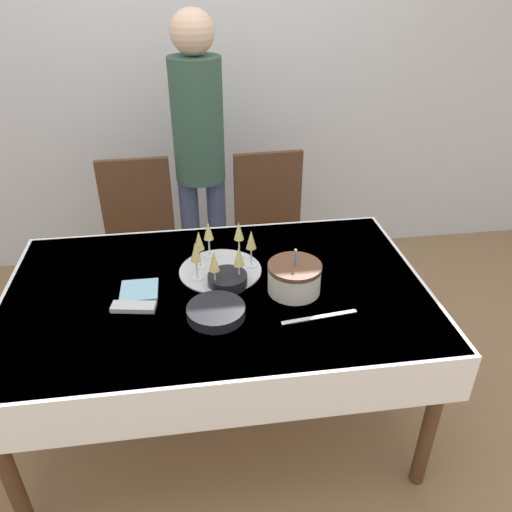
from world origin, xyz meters
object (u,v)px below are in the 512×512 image
at_px(birthday_cake, 294,278).
at_px(person_standing, 199,143).
at_px(dining_chair_far_left, 140,239).
at_px(plate_stack_main, 216,312).
at_px(champagne_tray, 221,255).
at_px(dining_chair_far_right, 272,230).
at_px(plate_stack_dessert, 228,280).

relative_size(birthday_cake, person_standing, 0.13).
height_order(dining_chair_far_left, person_standing, person_standing).
height_order(birthday_cake, person_standing, person_standing).
bearing_deg(plate_stack_main, champagne_tray, 81.71).
height_order(dining_chair_far_right, plate_stack_main, dining_chair_far_right).
relative_size(dining_chair_far_right, person_standing, 0.57).
bearing_deg(person_standing, birthday_cake, -73.06).
bearing_deg(plate_stack_main, plate_stack_dessert, 72.85).
height_order(plate_stack_dessert, person_standing, person_standing).
relative_size(dining_chair_far_right, plate_stack_dessert, 5.95).
bearing_deg(birthday_cake, champagne_tray, 146.35).
distance_m(birthday_cake, champagne_tray, 0.34).
relative_size(plate_stack_main, plate_stack_dessert, 1.35).
bearing_deg(person_standing, dining_chair_far_right, -19.84).
height_order(dining_chair_far_left, champagne_tray, dining_chair_far_left).
distance_m(dining_chair_far_right, champagne_tray, 0.86).
bearing_deg(dining_chair_far_right, champagne_tray, -115.40).
bearing_deg(plate_stack_dessert, plate_stack_main, -107.15).
distance_m(plate_stack_dessert, person_standing, 1.02).
distance_m(birthday_cake, plate_stack_main, 0.35).
relative_size(dining_chair_far_right, plate_stack_main, 4.40).
height_order(birthday_cake, plate_stack_main, birthday_cake).
height_order(dining_chair_far_right, champagne_tray, dining_chair_far_right).
bearing_deg(dining_chair_far_left, champagne_tray, -60.59).
xyz_separation_m(dining_chair_far_left, champagne_tray, (0.41, -0.73, 0.29)).
relative_size(dining_chair_far_right, champagne_tray, 2.74).
relative_size(birthday_cake, plate_stack_main, 0.98).
distance_m(champagne_tray, person_standing, 0.90).
xyz_separation_m(dining_chair_far_left, plate_stack_main, (0.37, -1.04, 0.23)).
xyz_separation_m(birthday_cake, plate_stack_main, (-0.33, -0.12, -0.04)).
bearing_deg(dining_chair_far_left, plate_stack_main, -70.60).
bearing_deg(dining_chair_far_right, person_standing, 160.16).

